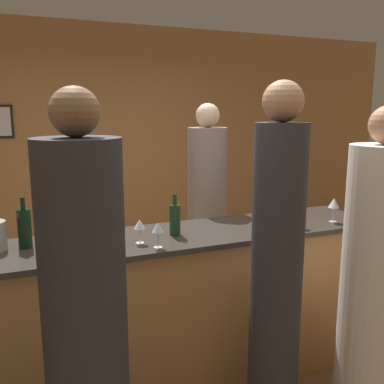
% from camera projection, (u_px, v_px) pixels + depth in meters
% --- Properties ---
extents(back_wall, '(8.00, 0.08, 2.80)m').
position_uv_depth(back_wall, '(95.00, 152.00, 4.82)').
color(back_wall, '#A37547').
rests_on(back_wall, ground_plane).
extents(bar_counter, '(3.09, 0.61, 1.07)m').
position_uv_depth(bar_counter, '(164.00, 313.00, 2.84)').
color(bar_counter, '#B27F4C').
rests_on(bar_counter, ground_plane).
extents(bartender, '(0.32, 0.32, 1.92)m').
position_uv_depth(bartender, '(207.00, 227.00, 3.59)').
color(bartender, gray).
rests_on(bartender, ground_plane).
extents(guest_0, '(0.39, 0.39, 1.90)m').
position_uv_depth(guest_0, '(375.00, 286.00, 2.44)').
color(guest_0, silver).
rests_on(guest_0, ground_plane).
extents(guest_1, '(0.36, 0.36, 1.96)m').
position_uv_depth(guest_1, '(86.00, 334.00, 1.85)').
color(guest_1, '#2D2D33').
rests_on(guest_1, ground_plane).
extents(guest_2, '(0.29, 0.29, 2.02)m').
position_uv_depth(guest_2, '(276.00, 274.00, 2.38)').
color(guest_2, '#2D2D33').
rests_on(guest_2, ground_plane).
extents(wine_bottle_0, '(0.08, 0.08, 0.31)m').
position_uv_depth(wine_bottle_0, '(271.00, 199.00, 3.28)').
color(wine_bottle_0, black).
rests_on(wine_bottle_0, bar_counter).
extents(wine_bottle_1, '(0.07, 0.07, 0.27)m').
position_uv_depth(wine_bottle_1, '(175.00, 219.00, 2.74)').
color(wine_bottle_1, '#19381E').
rests_on(wine_bottle_1, bar_counter).
extents(wine_bottle_2, '(0.08, 0.08, 0.30)m').
position_uv_depth(wine_bottle_2, '(25.00, 228.00, 2.48)').
color(wine_bottle_2, black).
rests_on(wine_bottle_2, bar_counter).
extents(wine_glass_0, '(0.07, 0.07, 0.15)m').
position_uv_depth(wine_glass_0, '(140.00, 225.00, 2.56)').
color(wine_glass_0, silver).
rests_on(wine_glass_0, bar_counter).
extents(wine_glass_1, '(0.07, 0.07, 0.15)m').
position_uv_depth(wine_glass_1, '(158.00, 229.00, 2.48)').
color(wine_glass_1, silver).
rests_on(wine_glass_1, bar_counter).
extents(wine_glass_2, '(0.08, 0.08, 0.18)m').
position_uv_depth(wine_glass_2, '(299.00, 208.00, 2.90)').
color(wine_glass_2, silver).
rests_on(wine_glass_2, bar_counter).
extents(wine_glass_3, '(0.08, 0.08, 0.18)m').
position_uv_depth(wine_glass_3, '(334.00, 204.00, 3.05)').
color(wine_glass_3, silver).
rests_on(wine_glass_3, bar_counter).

